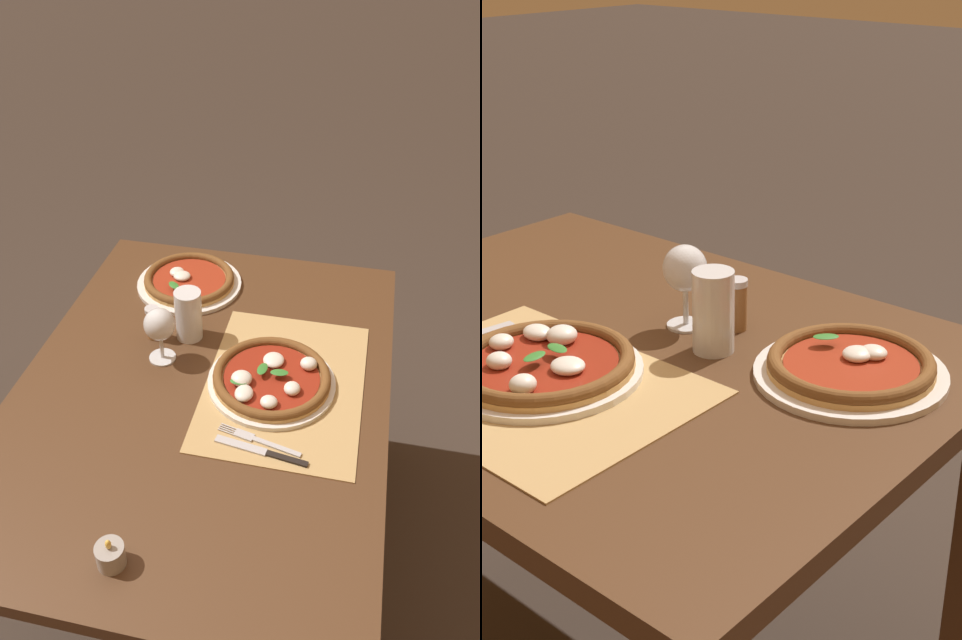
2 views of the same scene
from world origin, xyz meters
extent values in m
plane|color=#382D26|center=(0.00, 0.00, 0.00)|extent=(24.00, 24.00, 0.00)
cube|color=#4C301C|center=(0.00, 0.00, 0.72)|extent=(1.25, 0.91, 0.04)
cube|color=#4C301C|center=(0.56, -0.40, 0.35)|extent=(0.07, 0.07, 0.70)
cube|color=#4C301C|center=(0.56, 0.40, 0.35)|extent=(0.07, 0.07, 0.70)
cube|color=tan|center=(0.04, -0.20, 0.74)|extent=(0.53, 0.39, 0.00)
cylinder|color=silver|center=(0.04, -0.17, 0.75)|extent=(0.32, 0.32, 0.01)
cylinder|color=tan|center=(0.04, -0.17, 0.76)|extent=(0.29, 0.29, 0.01)
torus|color=brown|center=(0.04, -0.17, 0.77)|extent=(0.29, 0.29, 0.02)
cylinder|color=maroon|center=(0.04, -0.17, 0.77)|extent=(0.24, 0.24, 0.00)
ellipsoid|color=silver|center=(0.09, -0.25, 0.78)|extent=(0.04, 0.04, 0.03)
ellipsoid|color=silver|center=(0.00, -0.10, 0.78)|extent=(0.05, 0.05, 0.03)
ellipsoid|color=silver|center=(-0.05, -0.11, 0.78)|extent=(0.05, 0.04, 0.02)
ellipsoid|color=silver|center=(-0.06, -0.18, 0.78)|extent=(0.04, 0.04, 0.03)
ellipsoid|color=silver|center=(-0.01, -0.22, 0.78)|extent=(0.04, 0.04, 0.03)
ellipsoid|color=silver|center=(0.09, -0.16, 0.78)|extent=(0.06, 0.05, 0.02)
ellipsoid|color=#337A2D|center=(-0.01, -0.10, 0.79)|extent=(0.03, 0.05, 0.00)
ellipsoid|color=#337A2D|center=(0.04, -0.14, 0.79)|extent=(0.05, 0.03, 0.00)
ellipsoid|color=#337A2D|center=(0.04, -0.19, 0.79)|extent=(0.03, 0.05, 0.00)
cylinder|color=silver|center=(0.41, 0.15, 0.75)|extent=(0.31, 0.31, 0.01)
cylinder|color=tan|center=(0.41, 0.15, 0.76)|extent=(0.27, 0.27, 0.01)
torus|color=brown|center=(0.41, 0.15, 0.77)|extent=(0.27, 0.27, 0.02)
cylinder|color=maroon|center=(0.41, 0.15, 0.76)|extent=(0.22, 0.22, 0.00)
ellipsoid|color=silver|center=(0.41, 0.17, 0.77)|extent=(0.05, 0.05, 0.02)
ellipsoid|color=silver|center=(0.43, 0.19, 0.77)|extent=(0.05, 0.04, 0.02)
ellipsoid|color=#337A2D|center=(0.34, 0.18, 0.78)|extent=(0.05, 0.05, 0.00)
cylinder|color=silver|center=(0.07, 0.13, 0.74)|extent=(0.07, 0.07, 0.00)
cylinder|color=silver|center=(0.07, 0.13, 0.78)|extent=(0.01, 0.01, 0.06)
ellipsoid|color=silver|center=(0.07, 0.13, 0.85)|extent=(0.08, 0.08, 0.08)
ellipsoid|color=#AD5B14|center=(0.07, 0.13, 0.84)|extent=(0.07, 0.07, 0.05)
cylinder|color=silver|center=(0.18, 0.08, 0.81)|extent=(0.07, 0.07, 0.15)
cylinder|color=black|center=(0.18, 0.08, 0.80)|extent=(0.07, 0.07, 0.12)
cylinder|color=silver|center=(0.18, 0.08, 0.86)|extent=(0.07, 0.07, 0.02)
cube|color=#B7B7BC|center=(-0.16, -0.21, 0.75)|extent=(0.04, 0.11, 0.00)
cube|color=#B7B7BC|center=(-0.14, -0.14, 0.75)|extent=(0.03, 0.05, 0.00)
cylinder|color=#B7B7BC|center=(-0.13, -0.10, 0.75)|extent=(0.01, 0.04, 0.00)
cylinder|color=#B7B7BC|center=(-0.13, -0.10, 0.75)|extent=(0.01, 0.04, 0.00)
cylinder|color=#B7B7BC|center=(-0.14, -0.09, 0.75)|extent=(0.01, 0.04, 0.00)
cylinder|color=#B7B7BC|center=(-0.14, -0.09, 0.75)|extent=(0.01, 0.04, 0.00)
cube|color=black|center=(-0.19, -0.24, 0.75)|extent=(0.03, 0.10, 0.01)
cube|color=#B7B7BC|center=(-0.18, -0.14, 0.75)|extent=(0.04, 0.12, 0.00)
cylinder|color=gray|center=(-0.50, 0.04, 0.77)|extent=(0.06, 0.06, 0.05)
cylinder|color=silver|center=(-0.50, 0.04, 0.76)|extent=(0.04, 0.04, 0.03)
ellipsoid|color=#F9C64C|center=(-0.50, 0.04, 0.80)|extent=(0.01, 0.01, 0.02)
cylinder|color=brown|center=(0.15, 0.18, 0.78)|extent=(0.04, 0.04, 0.08)
cylinder|color=#BCBCC1|center=(0.15, 0.18, 0.83)|extent=(0.04, 0.04, 0.01)
camera|label=1|loc=(-1.08, -0.33, 1.82)|focal=35.00mm
camera|label=2|loc=(1.08, -0.96, 1.41)|focal=50.00mm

